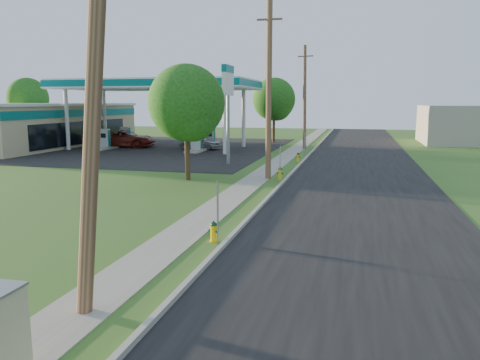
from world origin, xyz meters
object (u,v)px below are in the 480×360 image
fuel_pump_sw (126,138)px  tree_lot (275,101)px  car_silver (200,142)px  utility_pole_far (305,97)px  fuel_pump_ne (196,144)px  hydrant_near (214,231)px  tree_back (28,100)px  hydrant_far (298,157)px  utility_pole_mid (269,91)px  car_red (125,139)px  tree_verge (188,106)px  hydrant_mid (280,173)px  fuel_pump_nw (105,142)px  utility_pole_near (94,78)px  fuel_pump_se (210,140)px  price_pylon (228,86)px

fuel_pump_sw → tree_lot: size_ratio=0.46×
car_silver → utility_pole_far: bearing=-58.9°
fuel_pump_ne → hydrant_near: bearing=-69.5°
tree_back → hydrant_far: (33.58, -13.78, -4.29)m
utility_pole_mid → car_red: (-17.11, 15.46, -4.14)m
tree_verge → hydrant_near: (4.88, -10.99, -3.81)m
hydrant_near → hydrant_mid: (0.09, 12.42, 0.02)m
car_red → fuel_pump_nw: bearing=156.3°
fuel_pump_ne → tree_back: (-23.97, 8.88, 3.91)m
utility_pole_near → tree_back: (-32.87, 39.88, -0.17)m
hydrant_mid → car_silver: 18.44m
tree_verge → tree_lot: bearing=89.2°
fuel_pump_sw → tree_back: size_ratio=0.44×
utility_pole_near → fuel_pump_se: size_ratio=2.96×
fuel_pump_sw → hydrant_far: fuel_pump_sw is taller
utility_pole_mid → fuel_pump_sw: size_ratio=3.06×
fuel_pump_se → tree_back: size_ratio=0.44×
car_silver → fuel_pump_se: bearing=0.0°
fuel_pump_nw → tree_back: size_ratio=0.44×
fuel_pump_sw → fuel_pump_ne: bearing=-24.0°
tree_back → fuel_pump_nw: bearing=-30.7°
fuel_pump_se → tree_lot: (5.02, 7.23, 3.77)m
utility_pole_far → hydrant_far: utility_pole_far is taller
fuel_pump_ne → tree_back: 25.86m
fuel_pump_sw → hydrant_mid: (18.62, -17.12, -0.37)m
tree_verge → hydrant_near: bearing=-66.1°
utility_pole_near → utility_pole_mid: size_ratio=0.97×
car_red → price_pylon: bearing=-132.9°
fuel_pump_ne → fuel_pump_sw: bearing=156.0°
fuel_pump_ne → fuel_pump_se: 4.00m
hydrant_near → tree_back: bearing=134.2°
utility_pole_near → hydrant_near: bearing=83.4°
hydrant_far → utility_pole_mid: bearing=-95.0°
tree_lot → fuel_pump_se: bearing=-124.8°
fuel_pump_se → hydrant_mid: fuel_pump_se is taller
utility_pole_far → fuel_pump_nw: 19.03m
utility_pole_far → hydrant_far: (0.71, -9.90, -4.46)m
tree_lot → hydrant_mid: (4.61, -24.35, -4.13)m
fuel_pump_se → hydrant_far: bearing=-42.8°
fuel_pump_nw → price_pylon: size_ratio=0.47×
utility_pole_mid → hydrant_mid: size_ratio=13.44×
tree_lot → fuel_pump_ne: bearing=-114.1°
fuel_pump_sw → car_silver: 8.71m
hydrant_mid → hydrant_far: 8.23m
fuel_pump_sw → tree_lot: (14.02, 7.23, 3.77)m
fuel_pump_sw → car_red: bearing=-62.8°
utility_pole_mid → hydrant_far: bearing=85.0°
fuel_pump_ne → tree_lot: tree_lot is taller
hydrant_far → fuel_pump_ne: bearing=153.0°
fuel_pump_ne → hydrant_near: fuel_pump_ne is taller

